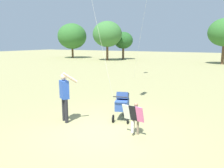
{
  "coord_description": "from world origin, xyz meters",
  "views": [
    {
      "loc": [
        3.27,
        -5.54,
        2.78
      ],
      "look_at": [
        -0.33,
        1.23,
        1.3
      ],
      "focal_mm": 34.53,
      "sensor_mm": 36.0,
      "label": 1
    }
  ],
  "objects": [
    {
      "name": "treeline_distant",
      "position": [
        -1.05,
        25.82,
        3.86
      ],
      "size": [
        44.67,
        7.43,
        6.65
      ],
      "color": "brown",
      "rests_on": "ground"
    },
    {
      "name": "person_adult_flyer",
      "position": [
        -1.63,
        0.14,
        1.04
      ],
      "size": [
        0.69,
        0.49,
        1.81
      ],
      "color": "#232328",
      "rests_on": "ground"
    },
    {
      "name": "ground_plane",
      "position": [
        0.0,
        0.0,
        0.0
      ],
      "size": [
        120.0,
        120.0,
        0.0
      ],
      "primitive_type": "plane",
      "color": "#938E5B"
    },
    {
      "name": "child_with_butterfly_kite",
      "position": [
        0.97,
        0.28,
        0.61
      ],
      "size": [
        0.7,
        0.39,
        1.0
      ],
      "color": "#7F705B",
      "rests_on": "ground"
    },
    {
      "name": "stroller",
      "position": [
        0.05,
        1.32,
        0.61
      ],
      "size": [
        0.72,
        1.12,
        1.03
      ],
      "color": "black",
      "rests_on": "ground"
    }
  ]
}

